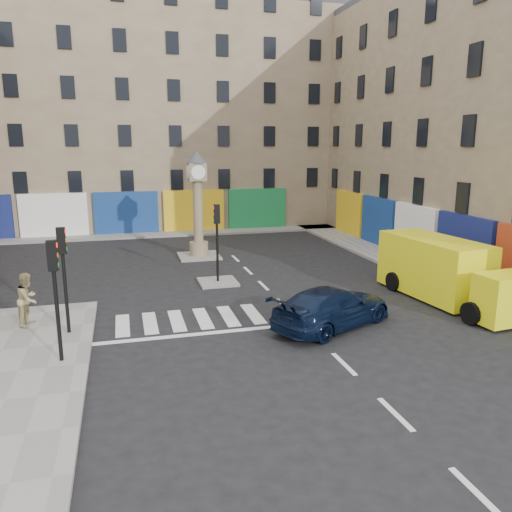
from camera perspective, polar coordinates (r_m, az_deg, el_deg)
name	(u,v)px	position (r m, az deg, el deg)	size (l,w,h in m)	color
ground	(319,340)	(17.45, 7.22, -9.50)	(120.00, 120.00, 0.00)	black
sidewalk_right	(394,260)	(29.78, 15.52, -0.42)	(2.60, 30.00, 0.15)	gray
sidewalk_far	(156,234)	(37.76, -11.41, 2.46)	(32.00, 2.40, 0.15)	gray
island_near	(218,282)	(24.20, -4.38, -2.98)	(1.80, 1.80, 0.12)	gray
island_far	(199,256)	(29.95, -6.52, 0.00)	(2.40, 2.40, 0.12)	gray
building_right	(501,119)	(32.79, 26.20, 13.89)	(10.00, 30.00, 16.00)	#9B8366
building_far	(146,120)	(43.04, -12.45, 14.90)	(32.00, 10.00, 17.00)	gray
traffic_light_left_near	(55,282)	(15.76, -22.03, -2.72)	(0.28, 0.22, 3.70)	black
traffic_light_left_far	(63,263)	(18.08, -21.17, -0.78)	(0.28, 0.22, 3.70)	black
traffic_light_island	(217,230)	(23.65, -4.48, 2.94)	(0.28, 0.22, 3.70)	black
clock_pillar	(198,198)	(29.39, -6.69, 6.65)	(1.20, 1.20, 6.10)	#9B8366
navy_sedan	(332,307)	(18.52, 8.72, -5.81)	(2.07, 5.09, 1.48)	black
yellow_van	(445,271)	(22.63, 20.76, -1.66)	(2.97, 7.30, 2.59)	yellow
pedestrian_tan	(28,299)	(19.77, -24.62, -4.49)	(0.94, 0.73, 1.94)	tan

